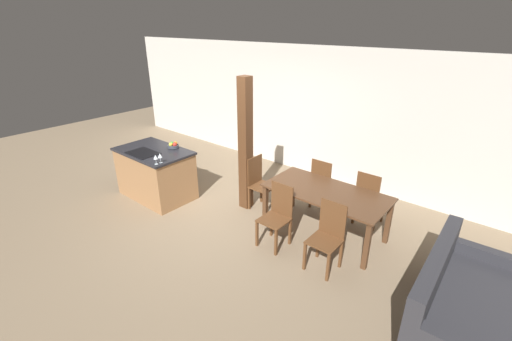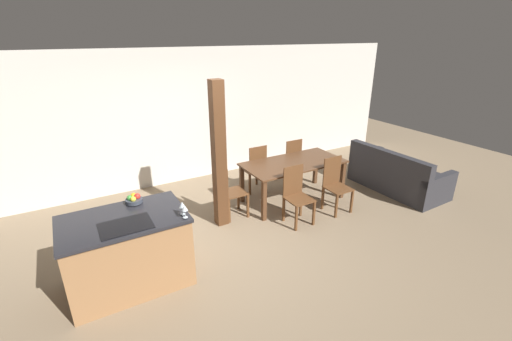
# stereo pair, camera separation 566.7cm
# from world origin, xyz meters

# --- Properties ---
(ground_plane) EXTENTS (16.00, 16.00, 0.00)m
(ground_plane) POSITION_xyz_m (0.00, 0.00, 0.00)
(ground_plane) COLOR #847056
(wall_back) EXTENTS (11.20, 0.08, 2.70)m
(wall_back) POSITION_xyz_m (0.00, 2.59, 1.35)
(wall_back) COLOR silver
(wall_back) RESTS_ON ground_plane
(kitchen_island) EXTENTS (1.43, 0.90, 0.95)m
(kitchen_island) POSITION_xyz_m (-1.48, -0.28, 0.47)
(kitchen_island) COLOR #9E7047
(kitchen_island) RESTS_ON ground_plane
(fruit_bowl) EXTENTS (0.21, 0.21, 0.11)m
(fruit_bowl) POSITION_xyz_m (-1.28, 0.04, 0.99)
(fruit_bowl) COLOR #383D47
(fruit_bowl) RESTS_ON kitchen_island
(wine_glass_near) EXTENTS (0.07, 0.07, 0.17)m
(wine_glass_near) POSITION_xyz_m (-0.84, -0.66, 1.07)
(wine_glass_near) COLOR silver
(wine_glass_near) RESTS_ON kitchen_island
(wine_glass_middle) EXTENTS (0.07, 0.07, 0.17)m
(wine_glass_middle) POSITION_xyz_m (-0.84, -0.57, 1.07)
(wine_glass_middle) COLOR silver
(wine_glass_middle) RESTS_ON kitchen_island
(dining_table) EXTENTS (1.86, 0.92, 0.76)m
(dining_table) POSITION_xyz_m (1.64, 0.63, 0.66)
(dining_table) COLOR #51331E
(dining_table) RESTS_ON ground_plane
(dining_chair_near_left) EXTENTS (0.40, 0.40, 0.96)m
(dining_chair_near_left) POSITION_xyz_m (1.22, -0.05, 0.50)
(dining_chair_near_left) COLOR brown
(dining_chair_near_left) RESTS_ON ground_plane
(dining_chair_near_right) EXTENTS (0.40, 0.40, 0.96)m
(dining_chair_near_right) POSITION_xyz_m (2.06, -0.05, 0.50)
(dining_chair_near_right) COLOR brown
(dining_chair_near_right) RESTS_ON ground_plane
(dining_chair_far_left) EXTENTS (0.40, 0.40, 0.96)m
(dining_chair_far_left) POSITION_xyz_m (1.22, 1.31, 0.50)
(dining_chair_far_left) COLOR brown
(dining_chair_far_left) RESTS_ON ground_plane
(dining_chair_far_right) EXTENTS (0.40, 0.40, 0.96)m
(dining_chair_far_right) POSITION_xyz_m (2.06, 1.31, 0.50)
(dining_chair_far_right) COLOR brown
(dining_chair_far_right) RESTS_ON ground_plane
(dining_chair_head_end) EXTENTS (0.40, 0.40, 0.96)m
(dining_chair_head_end) POSITION_xyz_m (0.33, 0.63, 0.50)
(dining_chair_head_end) COLOR brown
(dining_chair_head_end) RESTS_ON ground_plane
(couch) EXTENTS (0.97, 1.85, 0.87)m
(couch) POSITION_xyz_m (3.71, -0.04, 0.29)
(couch) COLOR #2D2D33
(couch) RESTS_ON ground_plane
(timber_post) EXTENTS (0.19, 0.19, 2.34)m
(timber_post) POSITION_xyz_m (0.11, 0.50, 1.17)
(timber_post) COLOR #4C2D19
(timber_post) RESTS_ON ground_plane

